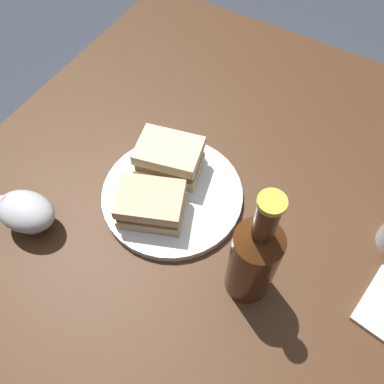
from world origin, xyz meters
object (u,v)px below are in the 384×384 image
at_px(sandwich_half_left, 170,158).
at_px(cider_bottle, 254,258).
at_px(sandwich_half_right, 151,205).
at_px(gravy_boat, 25,211).
at_px(plate, 172,195).

distance_m(sandwich_half_left, cider_bottle, 0.25).
xyz_separation_m(sandwich_half_right, gravy_boat, (-0.12, 0.17, -0.00)).
distance_m(plate, sandwich_half_right, 0.06).
bearing_deg(sandwich_half_left, sandwich_half_right, -166.02).
distance_m(plate, sandwich_half_left, 0.07).
distance_m(gravy_boat, cider_bottle, 0.38).
bearing_deg(sandwich_half_left, cider_bottle, -118.51).
xyz_separation_m(plate, gravy_boat, (-0.17, 0.18, 0.04)).
bearing_deg(gravy_boat, plate, -46.56).
bearing_deg(plate, sandwich_half_right, 171.90).
height_order(sandwich_half_right, cider_bottle, cider_bottle).
bearing_deg(sandwich_half_right, sandwich_half_left, 13.98).
relative_size(sandwich_half_left, gravy_boat, 1.06).
distance_m(sandwich_half_left, gravy_boat, 0.26).
height_order(plate, gravy_boat, gravy_boat).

